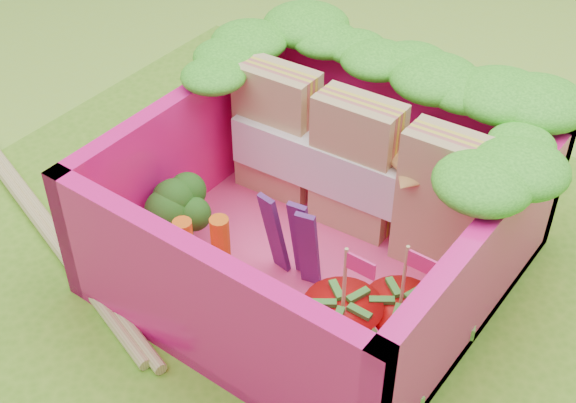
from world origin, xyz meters
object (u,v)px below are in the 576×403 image
(bento_box, at_px, (318,211))
(strawberry_left, at_px, (341,331))
(sandwich_stack, at_px, (357,167))
(chopsticks, at_px, (18,187))
(broccoli, at_px, (175,208))
(strawberry_right, at_px, (398,327))

(bento_box, height_order, strawberry_left, bento_box)
(sandwich_stack, relative_size, strawberry_left, 2.16)
(sandwich_stack, relative_size, chopsticks, 0.46)
(broccoli, distance_m, strawberry_left, 0.82)
(sandwich_stack, height_order, broccoli, sandwich_stack)
(broccoli, relative_size, strawberry_right, 0.63)
(bento_box, height_order, chopsticks, bento_box)
(sandwich_stack, xyz_separation_m, strawberry_left, (0.33, -0.60, -0.14))
(chopsticks, bearing_deg, strawberry_right, 5.22)
(sandwich_stack, distance_m, chopsticks, 1.45)
(strawberry_left, distance_m, strawberry_right, 0.18)
(broccoli, bearing_deg, bento_box, 28.23)
(strawberry_right, distance_m, chopsticks, 1.76)
(sandwich_stack, relative_size, broccoli, 3.51)
(bento_box, distance_m, strawberry_left, 0.50)
(bento_box, bearing_deg, chopsticks, -163.07)
(sandwich_stack, bearing_deg, broccoli, -133.89)
(strawberry_right, bearing_deg, sandwich_stack, 134.76)
(chopsticks, bearing_deg, broccoli, 9.50)
(broccoli, height_order, strawberry_left, strawberry_left)
(sandwich_stack, height_order, strawberry_right, sandwich_stack)
(chopsticks, bearing_deg, strawberry_left, 1.12)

